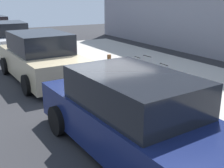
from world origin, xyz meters
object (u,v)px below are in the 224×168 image
suitcase_black_1 (190,95)px  suitcase_silver_2 (176,94)px  bollard_post (109,65)px  suitcase_red_4 (154,84)px  parked_car_white_2 (10,39)px  parked_car_navy_0 (133,117)px  parked_car_beige_1 (41,58)px  suitcase_teal_0 (203,101)px  suitcase_olive_6 (137,74)px  suitcase_navy_3 (163,87)px  fire_hydrant (124,69)px  suitcase_maroon_5 (146,77)px

suitcase_black_1 → suitcase_silver_2: size_ratio=1.04×
bollard_post → suitcase_red_4: bearing=-176.9°
bollard_post → parked_car_white_2: bearing=17.2°
parked_car_navy_0 → parked_car_beige_1: bearing=-0.0°
parked_car_navy_0 → suitcase_teal_0: bearing=-80.5°
suitcase_teal_0 → suitcase_black_1: bearing=2.2°
bollard_post → parked_car_beige_1: size_ratio=0.16×
suitcase_silver_2 → bollard_post: size_ratio=1.00×
suitcase_olive_6 → parked_car_navy_0: bearing=143.7°
bollard_post → parked_car_beige_1: parked_car_beige_1 is taller
suitcase_olive_6 → parked_car_white_2: size_ratio=0.21×
suitcase_silver_2 → bollard_post: bollard_post is taller
suitcase_black_1 → parked_car_beige_1: bearing=24.4°
suitcase_olive_6 → bollard_post: 1.47m
suitcase_black_1 → suitcase_navy_3: size_ratio=0.79×
suitcase_black_1 → suitcase_silver_2: 0.46m
suitcase_red_4 → suitcase_olive_6: 0.94m
suitcase_black_1 → parked_car_beige_1: (5.00, 2.26, 0.28)m
suitcase_navy_3 → fire_hydrant: (2.09, -0.07, 0.05)m
suitcase_teal_0 → suitcase_red_4: size_ratio=1.20×
suitcase_maroon_5 → suitcase_silver_2: bearing=177.4°
suitcase_black_1 → suitcase_olive_6: suitcase_olive_6 is taller
suitcase_silver_2 → parked_car_beige_1: (4.55, 2.24, 0.37)m
suitcase_teal_0 → parked_car_beige_1: bearing=22.8°
suitcase_silver_2 → parked_car_navy_0: size_ratio=0.16×
suitcase_black_1 → bollard_post: 3.78m
suitcase_maroon_5 → fire_hydrant: size_ratio=1.39×
suitcase_teal_0 → suitcase_maroon_5: 2.27m
suitcase_black_1 → suitcase_maroon_5: 1.85m
suitcase_silver_2 → suitcase_olive_6: 1.87m
suitcase_maroon_5 → parked_car_navy_0: 3.52m
suitcase_navy_3 → fire_hydrant: 2.09m
suitcase_red_4 → parked_car_navy_0: bearing=134.4°
suitcase_black_1 → suitcase_teal_0: bearing=-177.8°
suitcase_navy_3 → bollard_post: suitcase_navy_3 is taller
parked_car_white_2 → fire_hydrant: bearing=-163.4°
suitcase_navy_3 → suitcase_maroon_5: suitcase_maroon_5 is taller
suitcase_teal_0 → bollard_post: bollard_post is taller
suitcase_maroon_5 → suitcase_olive_6: size_ratio=1.13×
suitcase_teal_0 → suitcase_silver_2: (0.87, 0.04, -0.08)m
suitcase_black_1 → bollard_post: bearing=2.5°
suitcase_navy_3 → bollard_post: size_ratio=1.31×
suitcase_red_4 → parked_car_beige_1: size_ratio=0.14×
suitcase_teal_0 → suitcase_navy_3: 1.35m
suitcase_teal_0 → parked_car_beige_1: parked_car_beige_1 is taller
suitcase_silver_2 → parked_car_white_2: (10.12, 2.24, 0.35)m
suitcase_teal_0 → suitcase_olive_6: size_ratio=0.82×
suitcase_navy_3 → suitcase_olive_6: suitcase_navy_3 is taller
suitcase_teal_0 → bollard_post: bearing=2.5°
suitcase_olive_6 → fire_hydrant: suitcase_olive_6 is taller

